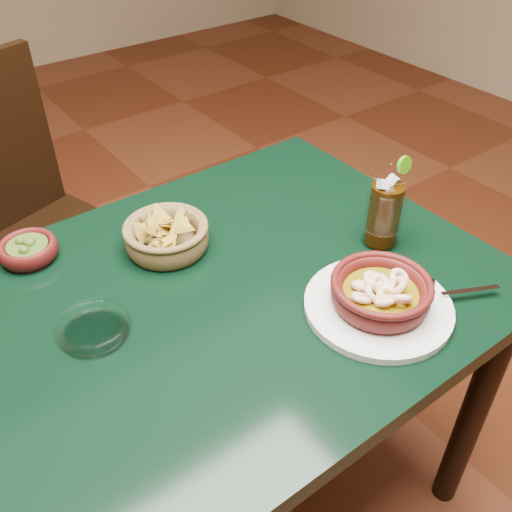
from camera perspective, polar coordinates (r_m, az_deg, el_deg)
ground at (r=1.67m, az=-4.67°, el=-23.98°), size 7.00×7.00×0.00m
dining_table at (r=1.13m, az=-6.35°, el=-8.48°), size 1.20×0.80×0.75m
dining_chair at (r=1.70m, az=-21.78°, el=2.18°), size 0.57×0.57×0.99m
shrimp_plate at (r=1.05m, az=12.31°, el=-3.91°), size 0.35×0.27×0.08m
chip_basket at (r=1.18m, az=-8.95°, el=2.00°), size 0.21×0.21×0.12m
guacamole_ramekin at (r=1.23m, az=-21.83°, el=0.63°), size 0.14×0.14×0.05m
cola_drink at (r=1.18m, az=12.76°, el=4.57°), size 0.17×0.17×0.19m
glass_ashtray at (r=1.03m, az=-15.95°, el=-6.97°), size 0.14×0.14×0.03m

